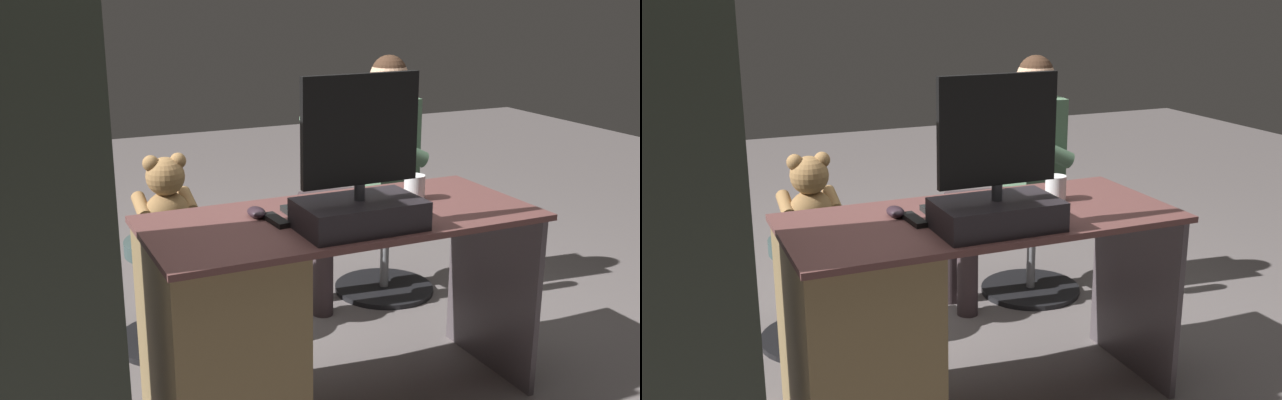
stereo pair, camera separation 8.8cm
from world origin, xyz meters
TOP-DOWN VIEW (x-y plane):
  - ground_plane at (0.00, 0.00)m, footprint 10.00×10.00m
  - desk at (0.37, 0.39)m, footprint 1.39×0.62m
  - monitor at (0.01, 0.54)m, footprint 0.41×0.25m
  - keyboard at (-0.03, 0.31)m, footprint 0.42×0.14m
  - computer_mouse at (0.28, 0.28)m, footprint 0.06×0.10m
  - cup at (-0.34, 0.32)m, footprint 0.08×0.08m
  - tv_remote at (0.24, 0.37)m, footprint 0.05×0.15m
  - office_chair_teddy at (0.45, -0.35)m, footprint 0.50×0.50m
  - teddy_bear at (0.45, -0.37)m, footprint 0.25×0.26m
  - visitor_chair at (-0.67, -0.47)m, footprint 0.50×0.50m
  - person at (-0.57, -0.46)m, footprint 0.59×0.51m
  - equipment_rack at (1.03, 0.44)m, footprint 0.44×0.36m

SIDE VIEW (x-z plane):
  - ground_plane at x=0.00m, z-range 0.00..0.00m
  - office_chair_teddy at x=0.45m, z-range 0.02..0.49m
  - visitor_chair at x=-0.67m, z-range 0.02..0.49m
  - desk at x=0.37m, z-range 0.02..0.75m
  - teddy_bear at x=0.45m, z-range 0.46..0.82m
  - person at x=-0.57m, z-range 0.10..1.29m
  - tv_remote at x=0.24m, z-range 0.73..0.75m
  - keyboard at x=-0.03m, z-range 0.73..0.75m
  - computer_mouse at x=0.28m, z-range 0.73..0.76m
  - cup at x=-0.34m, z-range 0.73..0.82m
  - equipment_rack at x=1.03m, z-range 0.00..1.60m
  - monitor at x=0.01m, z-range 0.60..1.11m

